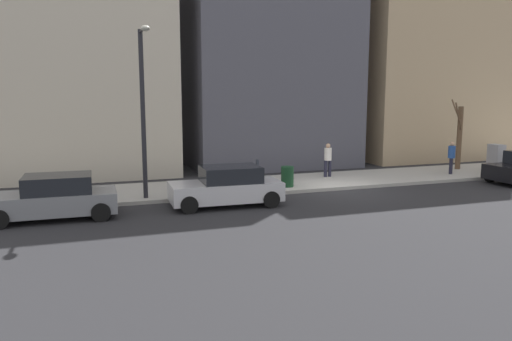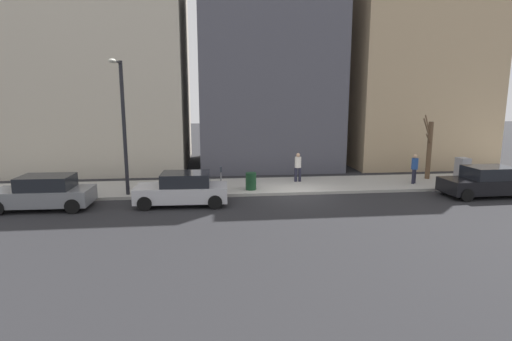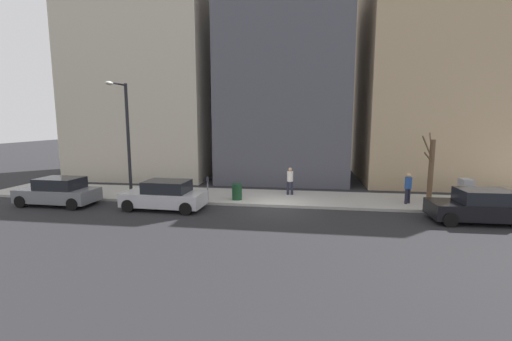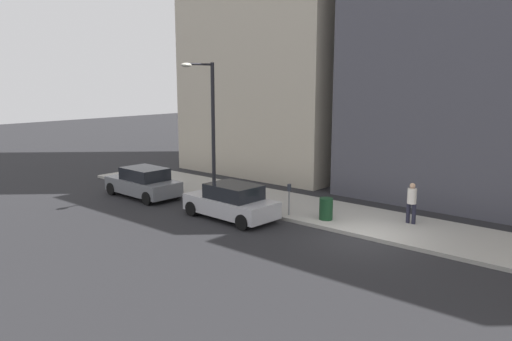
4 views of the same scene
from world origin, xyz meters
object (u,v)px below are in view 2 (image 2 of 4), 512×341
object	(u,v)px
office_tower_left	(405,62)
pedestrian_midblock	(298,166)
parked_car_black	(486,182)
bare_tree	(429,149)
parking_meter	(221,176)
office_block_center	(265,57)
trash_bin	(251,181)
pedestrian_near_meter	(415,167)
utility_box	(462,170)
parked_car_grey	(44,193)
streetlamp	(122,117)
parked_car_silver	(183,189)

from	to	relation	value
office_tower_left	pedestrian_midblock	bearing A→B (deg)	127.87
parked_car_black	bare_tree	distance (m)	4.18
parking_meter	office_block_center	world-z (taller)	office_block_center
parking_meter	trash_bin	world-z (taller)	parking_meter
parked_car_black	trash_bin	bearing A→B (deg)	77.85
parked_car_black	pedestrian_near_meter	world-z (taller)	pedestrian_near_meter
parked_car_black	office_tower_left	bearing A→B (deg)	-7.19
parked_car_black	pedestrian_midblock	bearing A→B (deg)	64.28
utility_box	pedestrian_midblock	size ratio (longest dim) A/B	0.86
bare_tree	pedestrian_near_meter	world-z (taller)	bare_tree
parked_car_grey	streetlamp	size ratio (longest dim) A/B	0.65
pedestrian_midblock	office_block_center	bearing A→B (deg)	95.42
utility_box	streetlamp	xyz separation A→B (m)	(-1.02, 18.38, 3.17)
parked_car_silver	pedestrian_midblock	bearing A→B (deg)	-56.44
parked_car_silver	trash_bin	world-z (taller)	parked_car_silver
trash_bin	office_block_center	size ratio (longest dim) A/B	0.06
parked_car_black	parked_car_silver	distance (m)	15.09
streetlamp	office_block_center	distance (m)	13.51
parked_car_silver	bare_tree	world-z (taller)	bare_tree
parked_car_silver	trash_bin	bearing A→B (deg)	-56.11
parking_meter	parked_car_grey	bearing A→B (deg)	101.87
parked_car_black	pedestrian_near_meter	bearing A→B (deg)	40.35
utility_box	office_tower_left	distance (m)	11.38
office_block_center	parked_car_silver	bearing A→B (deg)	154.71
parked_car_grey	bare_tree	distance (m)	20.70
office_tower_left	parked_car_silver	bearing A→B (deg)	125.56
parking_meter	office_block_center	size ratio (longest dim) A/B	0.09
utility_box	pedestrian_near_meter	size ratio (longest dim) A/B	0.86
office_tower_left	office_block_center	world-z (taller)	office_block_center
trash_bin	office_tower_left	size ratio (longest dim) A/B	0.06
utility_box	bare_tree	bearing A→B (deg)	46.03
parked_car_grey	parking_meter	xyz separation A→B (m)	(1.67, -7.94, 0.24)
parking_meter	pedestrian_midblock	distance (m)	4.99
utility_box	pedestrian_midblock	bearing A→B (deg)	81.63
utility_box	streetlamp	bearing A→B (deg)	93.17
parking_meter	trash_bin	distance (m)	1.68
parking_meter	trash_bin	size ratio (longest dim) A/B	1.50
trash_bin	office_block_center	bearing A→B (deg)	-12.23
trash_bin	office_block_center	distance (m)	12.01
office_block_center	pedestrian_midblock	bearing A→B (deg)	-173.43
parked_car_silver	pedestrian_midblock	xyz separation A→B (m)	(3.87, -6.29, 0.35)
office_block_center	parking_meter	bearing A→B (deg)	159.81
utility_box	office_block_center	xyz separation A→B (m)	(8.95, 10.11, 7.00)
parked_car_black	pedestrian_midblock	distance (m)	9.65
streetlamp	trash_bin	size ratio (longest dim) A/B	7.22
parked_car_grey	streetlamp	bearing A→B (deg)	-64.00
parked_car_silver	trash_bin	size ratio (longest dim) A/B	4.73
parked_car_grey	trash_bin	world-z (taller)	parked_car_grey
bare_tree	utility_box	bearing A→B (deg)	-133.97
parked_car_silver	office_block_center	size ratio (longest dim) A/B	0.27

